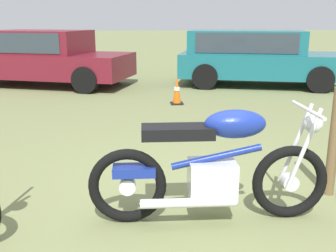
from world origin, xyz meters
The scene contains 6 objects.
ground_plane centered at (0.00, 0.00, 0.00)m, with size 120.00×120.00×0.00m, color olive.
motorcycle_blue centered at (0.12, -0.30, 0.49)m, with size 2.08×0.64×1.02m.
car_burgundy centered at (-2.74, 7.36, 0.80)m, with size 4.76×3.21×1.43m.
car_teal centered at (2.75, 6.76, 0.83)m, with size 4.49×2.92×1.43m.
traffic_cone centered at (0.45, 4.58, 0.27)m, with size 0.25×0.25×0.59m.
fence_post_wooden centered at (1.41, 0.09, 0.54)m, with size 0.10×0.10×1.09m, color brown.
Camera 1 is at (-0.60, -3.38, 1.71)m, focal length 42.04 mm.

